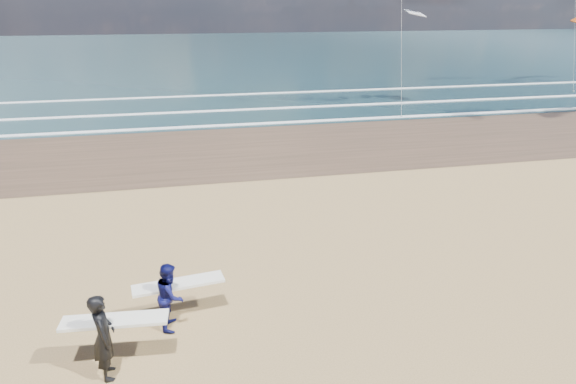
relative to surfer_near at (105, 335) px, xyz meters
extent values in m
cube|color=#453425|center=(21.69, 17.57, -0.97)|extent=(220.00, 12.00, 0.01)
cube|color=#193337|center=(21.69, 71.57, -0.97)|extent=(220.00, 100.00, 0.02)
cube|color=white|center=(21.69, 22.37, -0.93)|extent=(220.00, 0.50, 0.05)
cube|color=white|center=(21.69, 27.07, -0.93)|extent=(220.00, 0.50, 0.05)
cube|color=white|center=(21.69, 33.57, -0.93)|extent=(220.00, 0.50, 0.05)
imported|color=black|center=(-0.02, -0.04, -0.01)|extent=(0.56, 0.76, 1.92)
cube|color=white|center=(0.18, 0.31, 0.11)|extent=(2.24, 0.71, 0.07)
imported|color=#0D104C|center=(1.30, 1.48, -0.15)|extent=(0.73, 0.88, 1.66)
cube|color=white|center=(1.50, 1.83, -0.05)|extent=(2.25, 0.81, 0.07)
cube|color=slate|center=(16.52, 22.30, -0.93)|extent=(0.12, 0.12, 0.10)
cube|color=slate|center=(35.59, 29.08, -0.93)|extent=(0.12, 0.12, 0.10)
camera|label=1|loc=(1.78, -9.39, 6.39)|focal=32.00mm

